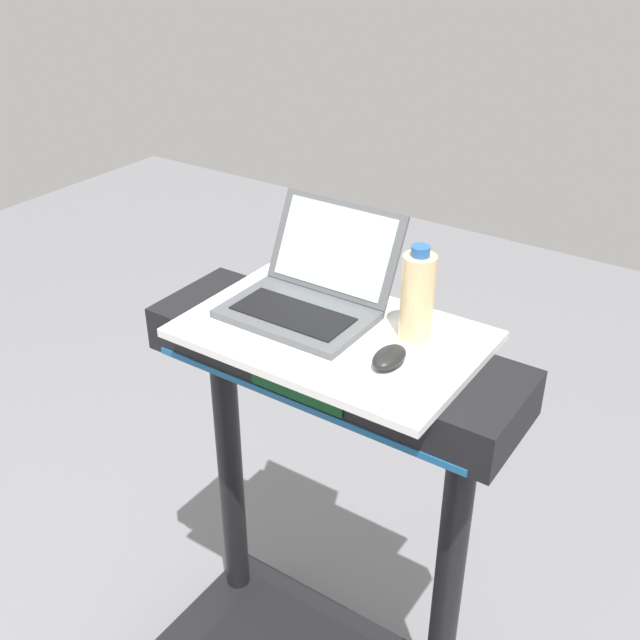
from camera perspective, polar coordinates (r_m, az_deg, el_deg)
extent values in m
cylinder|color=black|center=(2.22, -6.69, -11.06)|extent=(0.07, 0.07, 0.88)
cylinder|color=black|center=(1.96, 9.59, -18.28)|extent=(0.07, 0.07, 0.88)
cube|color=black|center=(1.76, 0.91, -2.88)|extent=(0.90, 0.28, 0.11)
cube|color=#0C3F19|center=(1.66, -1.81, -5.08)|extent=(0.24, 0.01, 0.06)
cube|color=#1E598C|center=(1.68, -1.76, -6.32)|extent=(0.81, 0.00, 0.02)
cube|color=white|center=(1.72, 0.93, -1.06)|extent=(0.66, 0.43, 0.02)
cube|color=#515459|center=(1.76, -1.73, 0.41)|extent=(0.34, 0.22, 0.02)
cube|color=black|center=(1.74, -2.06, 0.49)|extent=(0.28, 0.12, 0.00)
cube|color=#515459|center=(1.83, 1.13, 5.42)|extent=(0.34, 0.10, 0.20)
cube|color=#B2E0B7|center=(1.83, 1.06, 5.43)|extent=(0.30, 0.09, 0.18)
ellipsoid|color=black|center=(1.59, 5.18, -2.78)|extent=(0.06, 0.10, 0.03)
cylinder|color=beige|center=(1.66, 7.26, 1.68)|extent=(0.07, 0.07, 0.20)
cylinder|color=#2659A5|center=(1.61, 7.50, 5.11)|extent=(0.04, 0.04, 0.02)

